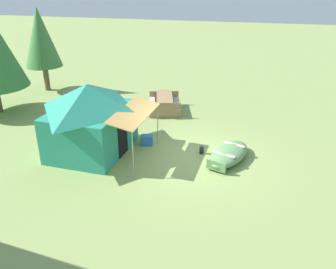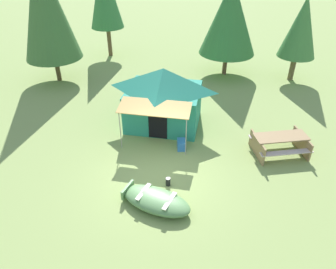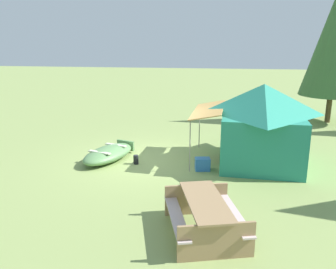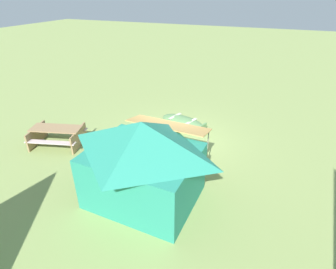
{
  "view_description": "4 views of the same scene",
  "coord_description": "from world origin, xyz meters",
  "px_view_note": "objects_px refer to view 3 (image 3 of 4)",
  "views": [
    {
      "loc": [
        -11.03,
        -1.99,
        6.01
      ],
      "look_at": [
        -0.47,
        0.66,
        1.04
      ],
      "focal_mm": 37.71,
      "sensor_mm": 36.0,
      "label": 1
    },
    {
      "loc": [
        1.57,
        -8.44,
        7.41
      ],
      "look_at": [
        0.15,
        1.49,
        0.8
      ],
      "focal_mm": 34.32,
      "sensor_mm": 36.0,
      "label": 2
    },
    {
      "loc": [
        10.96,
        2.3,
        3.88
      ],
      "look_at": [
        -0.03,
        0.59,
        0.91
      ],
      "focal_mm": 37.88,
      "sensor_mm": 36.0,
      "label": 3
    },
    {
      "loc": [
        -3.38,
        9.15,
        5.62
      ],
      "look_at": [
        -0.26,
        1.52,
        1.15
      ],
      "focal_mm": 28.7,
      "sensor_mm": 36.0,
      "label": 4
    }
  ],
  "objects_px": {
    "beached_rowboat": "(108,153)",
    "fuel_can": "(136,160)",
    "cooler_box": "(203,164)",
    "picnic_table": "(205,213)",
    "canvas_cabin_tent": "(262,123)"
  },
  "relations": [
    {
      "from": "beached_rowboat",
      "to": "fuel_can",
      "type": "height_order",
      "value": "beached_rowboat"
    },
    {
      "from": "picnic_table",
      "to": "fuel_can",
      "type": "bearing_deg",
      "value": -148.36
    },
    {
      "from": "fuel_can",
      "to": "picnic_table",
      "type": "bearing_deg",
      "value": 31.64
    },
    {
      "from": "beached_rowboat",
      "to": "cooler_box",
      "type": "relative_size",
      "value": 5.5
    },
    {
      "from": "picnic_table",
      "to": "fuel_can",
      "type": "relative_size",
      "value": 7.83
    },
    {
      "from": "canvas_cabin_tent",
      "to": "cooler_box",
      "type": "xyz_separation_m",
      "value": [
        0.98,
        -1.79,
        -1.14
      ]
    },
    {
      "from": "beached_rowboat",
      "to": "fuel_can",
      "type": "xyz_separation_m",
      "value": [
        0.24,
        0.99,
        -0.08
      ]
    },
    {
      "from": "cooler_box",
      "to": "beached_rowboat",
      "type": "bearing_deg",
      "value": -98.33
    },
    {
      "from": "cooler_box",
      "to": "fuel_can",
      "type": "distance_m",
      "value": 2.17
    },
    {
      "from": "canvas_cabin_tent",
      "to": "cooler_box",
      "type": "bearing_deg",
      "value": -61.35
    },
    {
      "from": "beached_rowboat",
      "to": "cooler_box",
      "type": "distance_m",
      "value": 3.19
    },
    {
      "from": "picnic_table",
      "to": "beached_rowboat",
      "type": "bearing_deg",
      "value": -140.69
    },
    {
      "from": "picnic_table",
      "to": "cooler_box",
      "type": "height_order",
      "value": "picnic_table"
    },
    {
      "from": "picnic_table",
      "to": "cooler_box",
      "type": "xyz_separation_m",
      "value": [
        -3.72,
        -0.27,
        -0.29
      ]
    },
    {
      "from": "cooler_box",
      "to": "fuel_can",
      "type": "xyz_separation_m",
      "value": [
        -0.22,
        -2.16,
        -0.04
      ]
    }
  ]
}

